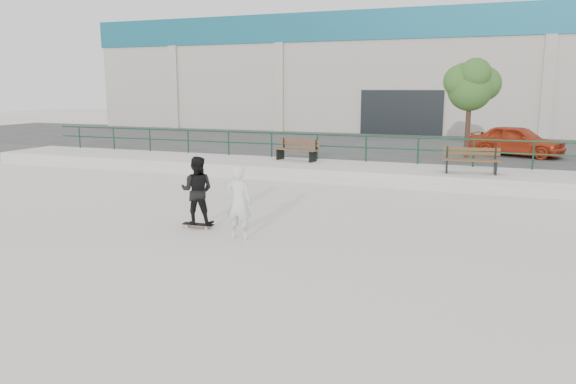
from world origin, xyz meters
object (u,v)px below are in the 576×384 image
at_px(tree, 471,84).
at_px(red_car, 517,141).
at_px(standing_skater, 197,190).
at_px(skateboard, 198,225).
at_px(seated_skater, 239,202).
at_px(bench_left, 297,150).
at_px(bench_right, 471,160).

height_order(tree, red_car, tree).
bearing_deg(standing_skater, skateboard, 76.60).
distance_m(skateboard, seated_skater, 1.68).
relative_size(tree, seated_skater, 2.39).
bearing_deg(bench_left, skateboard, -72.76).
xyz_separation_m(tree, skateboard, (-5.38, -12.62, -3.43)).
bearing_deg(tree, red_car, 35.21).
distance_m(bench_right, standing_skater, 10.05).
xyz_separation_m(red_car, skateboard, (-7.29, -13.96, -1.08)).
relative_size(standing_skater, seated_skater, 0.98).
height_order(bench_right, tree, tree).
height_order(skateboard, standing_skater, standing_skater).
distance_m(bench_left, red_car, 9.43).
xyz_separation_m(bench_right, red_car, (1.49, 5.75, 0.22)).
bearing_deg(standing_skater, tree, -126.50).
height_order(bench_left, bench_right, bench_right).
bearing_deg(red_car, standing_skater, 172.91).
bearing_deg(tree, standing_skater, -113.10).
height_order(tree, standing_skater, tree).
bearing_deg(skateboard, bench_right, 51.47).
xyz_separation_m(bench_right, seated_skater, (-4.41, -8.77, -0.09)).
distance_m(bench_left, seated_skater, 10.01).
bearing_deg(red_car, seated_skater, 178.37).
xyz_separation_m(tree, seated_skater, (-3.99, -13.18, -2.67)).
relative_size(tree, red_car, 1.05).
bearing_deg(bench_right, seated_skater, -123.08).
bearing_deg(tree, seated_skater, -106.86).
bearing_deg(standing_skater, seated_skater, 144.66).
relative_size(bench_left, bench_right, 0.98).
distance_m(bench_left, standing_skater, 9.23).
xyz_separation_m(bench_right, standing_skater, (-5.80, -8.21, -0.01)).
relative_size(bench_right, tree, 0.48).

